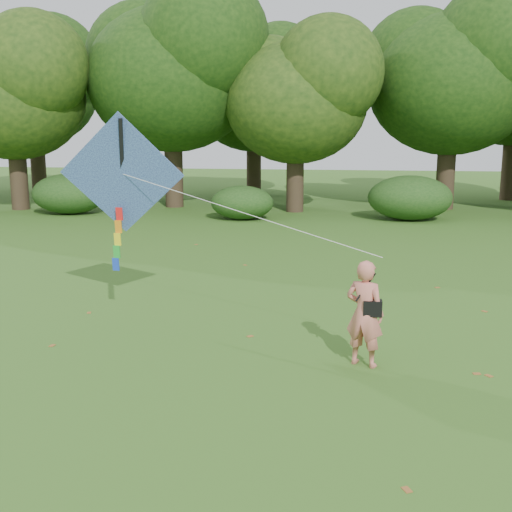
# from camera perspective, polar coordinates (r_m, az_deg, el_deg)

# --- Properties ---
(ground) EXTENTS (100.00, 100.00, 0.00)m
(ground) POSITION_cam_1_polar(r_m,az_deg,el_deg) (10.29, 5.60, -10.63)
(ground) COLOR #265114
(ground) RESTS_ON ground
(man_kite_flyer) EXTENTS (0.76, 0.65, 1.76)m
(man_kite_flyer) POSITION_cam_1_polar(r_m,az_deg,el_deg) (10.58, 9.64, -5.05)
(man_kite_flyer) COLOR #D27262
(man_kite_flyer) RESTS_ON ground
(bystander_left) EXTENTS (1.08, 0.99, 1.80)m
(bystander_left) POSITION_cam_1_polar(r_m,az_deg,el_deg) (29.98, -12.29, 5.49)
(bystander_left) COLOR #272C34
(bystander_left) RESTS_ON ground
(crossbody_bag) EXTENTS (0.43, 0.20, 0.70)m
(crossbody_bag) POSITION_cam_1_polar(r_m,az_deg,el_deg) (10.52, 10.30, -4.51)
(crossbody_bag) COLOR black
(crossbody_bag) RESTS_ON ground
(flying_kite) EXTENTS (6.24, 2.58, 3.18)m
(flying_kite) POSITION_cam_1_polar(r_m,az_deg,el_deg) (13.04, -11.78, 6.98)
(flying_kite) COLOR #2859AD
(flying_kite) RESTS_ON ground
(tree_line) EXTENTS (54.70, 15.30, 9.48)m
(tree_line) POSITION_cam_1_polar(r_m,az_deg,el_deg) (32.49, 10.68, 14.30)
(tree_line) COLOR #3A2D1E
(tree_line) RESTS_ON ground
(shrub_band) EXTENTS (39.15, 3.22, 1.88)m
(shrub_band) POSITION_cam_1_polar(r_m,az_deg,el_deg) (27.32, 5.75, 5.05)
(shrub_band) COLOR #264919
(shrub_band) RESTS_ON ground
(fallen_leaves) EXTENTS (8.42, 14.22, 0.01)m
(fallen_leaves) POSITION_cam_1_polar(r_m,az_deg,el_deg) (13.38, 3.66, -5.32)
(fallen_leaves) COLOR brown
(fallen_leaves) RESTS_ON ground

